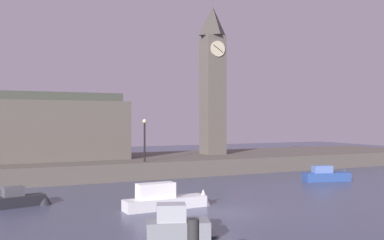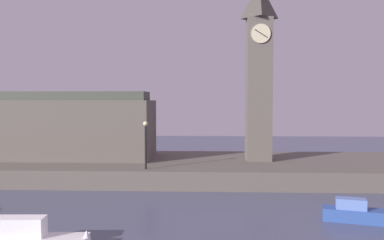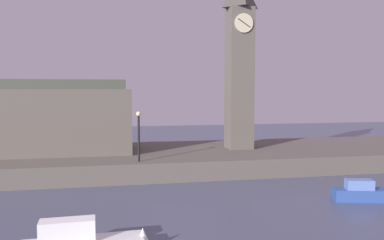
% 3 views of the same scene
% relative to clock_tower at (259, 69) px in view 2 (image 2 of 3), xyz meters
% --- Properties ---
extents(far_embankment, '(70.00, 12.00, 1.50)m').
position_rel_clock_tower_xyz_m(far_embankment, '(-10.14, -0.09, -8.92)').
color(far_embankment, '#5B544C').
rests_on(far_embankment, ground).
extents(clock_tower, '(2.39, 2.43, 15.79)m').
position_rel_clock_tower_xyz_m(clock_tower, '(0.00, 0.00, 0.00)').
color(clock_tower, '#5B544C').
rests_on(clock_tower, far_embankment).
extents(parliament_hall, '(17.50, 6.02, 8.96)m').
position_rel_clock_tower_xyz_m(parliament_hall, '(-18.94, 0.75, -5.13)').
color(parliament_hall, '#5B544C').
rests_on(parliament_hall, far_embankment).
extents(streetlamp, '(0.36, 0.36, 3.74)m').
position_rel_clock_tower_xyz_m(streetlamp, '(-9.38, -4.98, -5.82)').
color(streetlamp, black).
rests_on(streetlamp, far_embankment).
extents(boat_ferry_white, '(5.52, 1.39, 1.79)m').
position_rel_clock_tower_xyz_m(boat_ferry_white, '(-12.13, -17.72, -9.15)').
color(boat_ferry_white, silver).
rests_on(boat_ferry_white, ground).
extents(boat_tour_blue, '(4.61, 2.05, 1.43)m').
position_rel_clock_tower_xyz_m(boat_tour_blue, '(4.34, -12.88, -9.19)').
color(boat_tour_blue, '#2D4C93').
rests_on(boat_tour_blue, ground).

